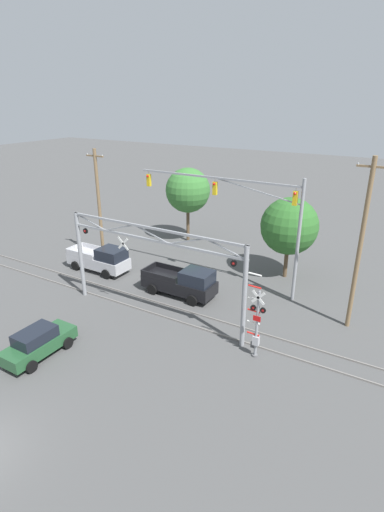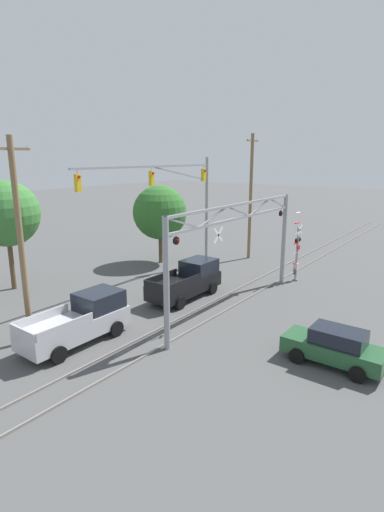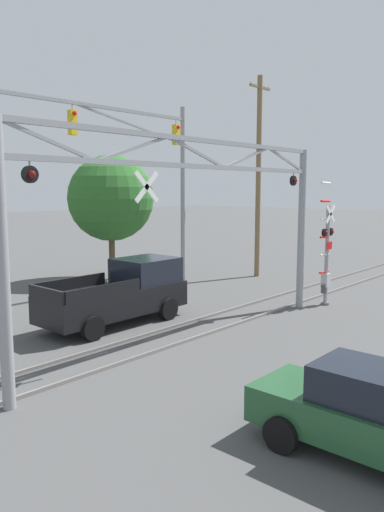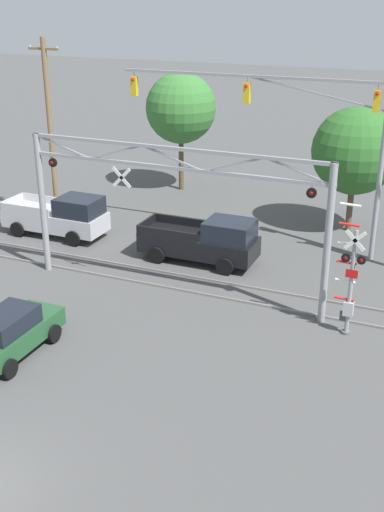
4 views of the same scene
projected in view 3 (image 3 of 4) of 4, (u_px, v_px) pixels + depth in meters
The scene contains 9 objects.
rail_track_near at pixel (191, 339), 15.95m from camera, with size 80.00×0.08×0.10m, color gray.
rail_track_far at pixel (160, 331), 16.89m from camera, with size 80.00×0.08×0.10m, color gray.
crossing_gantry at pixel (198, 210), 15.20m from camera, with size 13.05×0.30×6.35m.
crossing_signal_mast at pixel (326, 257), 20.61m from camera, with size 1.11×0.35×5.11m.
traffic_signal_span at pixel (135, 158), 22.60m from camera, with size 13.21×0.39×8.84m.
pickup_truck_lead at pixel (122, 293), 18.01m from camera, with size 5.58×2.25×2.24m.
sedan_waiting at pixel (372, 414), 8.84m from camera, with size 1.92×4.28×1.71m.
utility_pole_right at pixel (258, 176), 27.06m from camera, with size 1.80×0.28×10.78m.
background_tree_beyond_span at pixel (111, 198), 26.29m from camera, with size 4.52×4.52×6.59m.
Camera 3 is at (-11.55, 2.94, 4.82)m, focal length 35.00 mm.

